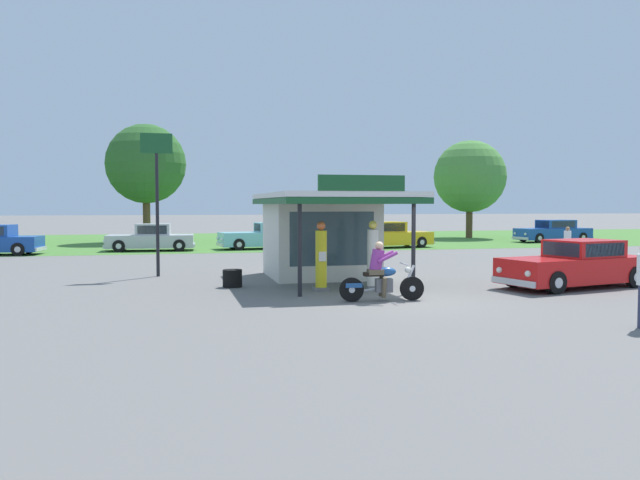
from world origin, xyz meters
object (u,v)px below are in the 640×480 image
(gas_pump_offside, at_px, (373,258))
(bystander_chatting_near_pumps, at_px, (317,238))
(gas_pump_nearside, at_px, (321,259))
(parked_car_back_row_far_left, at_px, (387,236))
(parked_car_back_row_centre_left, at_px, (268,237))
(bystander_strolling_foreground, at_px, (567,241))
(spare_tire_stack, at_px, (232,278))
(featured_classic_sedan, at_px, (576,266))
(roadside_pole_sign, at_px, (157,180))
(parked_car_back_row_centre, at_px, (553,232))
(motorcycle_with_rider, at_px, (381,277))
(parked_car_back_row_far_right, at_px, (151,239))

(gas_pump_offside, xyz_separation_m, bystander_chatting_near_pumps, (1.57, 14.34, -0.16))
(gas_pump_nearside, xyz_separation_m, parked_car_back_row_far_left, (8.20, 17.68, -0.25))
(gas_pump_offside, relative_size, parked_car_back_row_centre_left, 0.36)
(gas_pump_nearside, relative_size, bystander_chatting_near_pumps, 1.38)
(gas_pump_nearside, xyz_separation_m, parked_car_back_row_centre_left, (1.18, 18.51, -0.25))
(parked_car_back_row_far_left, xyz_separation_m, parked_car_back_row_centre_left, (-7.02, 0.83, -0.00))
(gas_pump_offside, height_order, parked_car_back_row_centre_left, gas_pump_offside)
(bystander_strolling_foreground, bearing_deg, parked_car_back_row_far_left, 125.44)
(bystander_strolling_foreground, relative_size, spare_tire_stack, 2.48)
(featured_classic_sedan, height_order, parked_car_back_row_far_left, parked_car_back_row_far_left)
(bystander_strolling_foreground, height_order, roadside_pole_sign, roadside_pole_sign)
(parked_car_back_row_far_left, bearing_deg, bystander_strolling_foreground, -54.56)
(gas_pump_offside, distance_m, parked_car_back_row_centre, 28.63)
(parked_car_back_row_centre, distance_m, bystander_chatting_near_pumps, 19.23)
(motorcycle_with_rider, bearing_deg, roadside_pole_sign, 128.09)
(parked_car_back_row_centre_left, relative_size, spare_tire_stack, 9.56)
(gas_pump_offside, bearing_deg, bystander_chatting_near_pumps, 83.75)
(parked_car_back_row_centre_left, bearing_deg, roadside_pole_sign, -113.79)
(gas_pump_offside, relative_size, parked_car_back_row_far_right, 0.42)
(parked_car_back_row_far_right, distance_m, bystander_chatting_near_pumps, 9.41)
(gas_pump_offside, xyz_separation_m, bystander_strolling_foreground, (12.77, 9.01, -0.17))
(parked_car_back_row_centre, bearing_deg, roadside_pole_sign, -148.78)
(gas_pump_offside, bearing_deg, parked_car_back_row_far_right, 110.90)
(parked_car_back_row_far_right, distance_m, bystander_strolling_foreground, 21.81)
(bystander_chatting_near_pumps, distance_m, spare_tire_stack, 14.14)
(motorcycle_with_rider, bearing_deg, gas_pump_offside, 76.87)
(parked_car_back_row_centre, bearing_deg, gas_pump_nearside, -135.70)
(featured_classic_sedan, xyz_separation_m, bystander_strolling_foreground, (6.57, 10.08, 0.11))
(parked_car_back_row_far_right, height_order, parked_car_back_row_far_left, parked_car_back_row_far_left)
(parked_car_back_row_far_right, bearing_deg, parked_car_back_row_far_left, -2.51)
(roadside_pole_sign, bearing_deg, spare_tire_stack, -57.46)
(parked_car_back_row_centre, height_order, spare_tire_stack, parked_car_back_row_centre)
(gas_pump_nearside, distance_m, parked_car_back_row_far_left, 19.49)
(parked_car_back_row_far_right, height_order, spare_tire_stack, parked_car_back_row_far_right)
(parked_car_back_row_centre_left, distance_m, roadside_pole_sign, 15.04)
(gas_pump_offside, xyz_separation_m, featured_classic_sedan, (6.20, -1.08, -0.28))
(parked_car_back_row_centre_left, bearing_deg, parked_car_back_row_far_left, -6.75)
(gas_pump_nearside, bearing_deg, roadside_pole_sign, 133.83)
(motorcycle_with_rider, bearing_deg, parked_car_back_row_far_right, 107.19)
(parked_car_back_row_far_right, height_order, bystander_chatting_near_pumps, parked_car_back_row_far_right)
(bystander_chatting_near_pumps, distance_m, roadside_pole_sign, 12.56)
(parked_car_back_row_far_right, distance_m, parked_car_back_row_far_left, 13.59)
(gas_pump_offside, bearing_deg, parked_car_back_row_centre, 46.54)
(bystander_strolling_foreground, bearing_deg, motorcycle_with_rider, -139.37)
(parked_car_back_row_centre, relative_size, bystander_chatting_near_pumps, 3.72)
(motorcycle_with_rider, bearing_deg, parked_car_back_row_centre_left, 89.59)
(parked_car_back_row_far_right, distance_m, parked_car_back_row_centre_left, 6.56)
(parked_car_back_row_far_left, distance_m, bystander_strolling_foreground, 10.64)
(parked_car_back_row_far_left, bearing_deg, roadside_pole_sign, -135.63)
(gas_pump_nearside, height_order, bystander_strolling_foreground, gas_pump_nearside)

